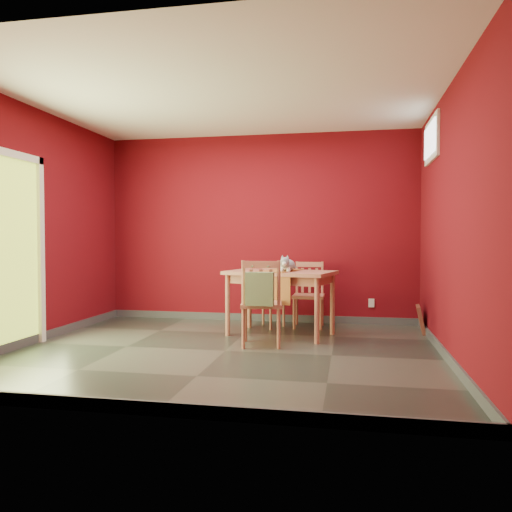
% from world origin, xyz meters
% --- Properties ---
extents(ground, '(4.50, 4.50, 0.00)m').
position_xyz_m(ground, '(0.00, 0.00, 0.00)').
color(ground, '#2D342D').
rests_on(ground, ground).
extents(room_shell, '(4.50, 4.50, 4.50)m').
position_xyz_m(room_shell, '(0.00, 0.00, 0.05)').
color(room_shell, '#5E0911').
rests_on(room_shell, ground).
extents(doorway, '(0.06, 1.01, 2.13)m').
position_xyz_m(doorway, '(-2.23, -0.40, 1.12)').
color(doorway, '#B7D838').
rests_on(doorway, ground).
extents(window, '(0.05, 0.90, 0.50)m').
position_xyz_m(window, '(2.23, 1.00, 2.35)').
color(window, white).
rests_on(window, room_shell).
extents(outlet_plate, '(0.08, 0.02, 0.12)m').
position_xyz_m(outlet_plate, '(1.60, 1.99, 0.30)').
color(outlet_plate, silver).
rests_on(outlet_plate, room_shell).
extents(dining_table, '(1.42, 1.04, 0.80)m').
position_xyz_m(dining_table, '(0.46, 0.98, 0.70)').
color(dining_table, '#AE6951').
rests_on(dining_table, ground).
extents(table_runner, '(0.53, 0.83, 0.38)m').
position_xyz_m(table_runner, '(0.46, 0.85, 0.74)').
color(table_runner, '#995927').
rests_on(table_runner, dining_table).
extents(chair_far_left, '(0.51, 0.51, 0.83)m').
position_xyz_m(chair_far_left, '(0.21, 1.54, 0.42)').
color(chair_far_left, '#AE6951').
rests_on(chair_far_left, ground).
extents(chair_far_right, '(0.41, 0.41, 0.88)m').
position_xyz_m(chair_far_right, '(0.75, 1.63, 0.45)').
color(chair_far_right, '#AE6951').
rests_on(chair_far_right, ground).
extents(chair_near, '(0.51, 0.51, 0.96)m').
position_xyz_m(chair_near, '(0.34, 0.31, 0.49)').
color(chair_near, '#AE6951').
rests_on(chair_near, ground).
extents(tote_bag, '(0.30, 0.18, 0.42)m').
position_xyz_m(tote_bag, '(0.36, 0.09, 0.66)').
color(tote_bag, '#6C8756').
rests_on(tote_bag, chair_near).
extents(cat, '(0.26, 0.44, 0.21)m').
position_xyz_m(cat, '(0.54, 0.92, 0.90)').
color(cat, slate).
rests_on(cat, table_runner).
extents(picture_frame, '(0.14, 0.36, 0.35)m').
position_xyz_m(picture_frame, '(2.19, 1.44, 0.17)').
color(picture_frame, brown).
rests_on(picture_frame, ground).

